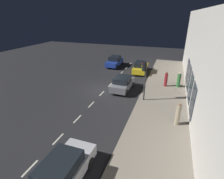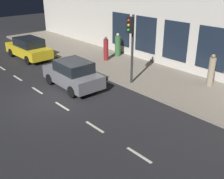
{
  "view_description": "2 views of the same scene",
  "coord_description": "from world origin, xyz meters",
  "px_view_note": "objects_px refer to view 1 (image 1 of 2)",
  "views": [
    {
      "loc": [
        6.6,
        -16.5,
        7.81
      ],
      "look_at": [
        1.86,
        -2.98,
        1.56
      ],
      "focal_mm": 27.67,
      "sensor_mm": 36.0,
      "label": 1
    },
    {
      "loc": [
        -6.09,
        -11.63,
        6.07
      ],
      "look_at": [
        1.34,
        -3.2,
        1.23
      ],
      "focal_mm": 43.72,
      "sensor_mm": 36.0,
      "label": 2
    }
  ],
  "objects_px": {
    "traffic_light": "(144,74)",
    "parked_car_1": "(62,172)",
    "pedestrian_1": "(166,80)",
    "pedestrian_0": "(179,80)",
    "parked_car_0": "(123,83)",
    "parked_car_3": "(140,67)",
    "parked_car_2": "(115,61)",
    "pedestrian_2": "(178,114)"
  },
  "relations": [
    {
      "from": "pedestrian_2",
      "to": "parked_car_3",
      "type": "bearing_deg",
      "value": 74.09
    },
    {
      "from": "pedestrian_0",
      "to": "pedestrian_1",
      "type": "xyz_separation_m",
      "value": [
        -1.39,
        -0.25,
        0.01
      ]
    },
    {
      "from": "parked_car_0",
      "to": "parked_car_3",
      "type": "xyz_separation_m",
      "value": [
        0.68,
        6.99,
        0.0
      ]
    },
    {
      "from": "parked_car_3",
      "to": "traffic_light",
      "type": "bearing_deg",
      "value": -79.6
    },
    {
      "from": "pedestrian_0",
      "to": "traffic_light",
      "type": "bearing_deg",
      "value": 92.91
    },
    {
      "from": "parked_car_0",
      "to": "parked_car_3",
      "type": "bearing_deg",
      "value": 85.71
    },
    {
      "from": "traffic_light",
      "to": "parked_car_2",
      "type": "distance_m",
      "value": 12.92
    },
    {
      "from": "traffic_light",
      "to": "parked_car_1",
      "type": "height_order",
      "value": "traffic_light"
    },
    {
      "from": "pedestrian_0",
      "to": "parked_car_2",
      "type": "bearing_deg",
      "value": 5.23
    },
    {
      "from": "parked_car_1",
      "to": "parked_car_2",
      "type": "bearing_deg",
      "value": 102.02
    },
    {
      "from": "parked_car_3",
      "to": "pedestrian_2",
      "type": "bearing_deg",
      "value": -69.03
    },
    {
      "from": "parked_car_3",
      "to": "pedestrian_0",
      "type": "relative_size",
      "value": 2.53
    },
    {
      "from": "pedestrian_1",
      "to": "pedestrian_2",
      "type": "height_order",
      "value": "pedestrian_2"
    },
    {
      "from": "parked_car_1",
      "to": "pedestrian_1",
      "type": "distance_m",
      "value": 15.19
    },
    {
      "from": "traffic_light",
      "to": "parked_car_3",
      "type": "distance_m",
      "value": 9.37
    },
    {
      "from": "parked_car_3",
      "to": "pedestrian_2",
      "type": "distance_m",
      "value": 13.19
    },
    {
      "from": "parked_car_0",
      "to": "parked_car_2",
      "type": "bearing_deg",
      "value": 114.88
    },
    {
      "from": "parked_car_1",
      "to": "pedestrian_1",
      "type": "bearing_deg",
      "value": 75.02
    },
    {
      "from": "traffic_light",
      "to": "pedestrian_0",
      "type": "height_order",
      "value": "traffic_light"
    },
    {
      "from": "parked_car_0",
      "to": "traffic_light",
      "type": "bearing_deg",
      "value": -35.71
    },
    {
      "from": "parked_car_0",
      "to": "pedestrian_1",
      "type": "relative_size",
      "value": 2.26
    },
    {
      "from": "parked_car_1",
      "to": "pedestrian_0",
      "type": "relative_size",
      "value": 2.4
    },
    {
      "from": "parked_car_2",
      "to": "parked_car_3",
      "type": "relative_size",
      "value": 0.98
    },
    {
      "from": "pedestrian_2",
      "to": "pedestrian_0",
      "type": "bearing_deg",
      "value": 50.7
    },
    {
      "from": "parked_car_0",
      "to": "pedestrian_2",
      "type": "bearing_deg",
      "value": -40.68
    },
    {
      "from": "parked_car_0",
      "to": "pedestrian_0",
      "type": "distance_m",
      "value": 6.45
    },
    {
      "from": "parked_car_2",
      "to": "pedestrian_0",
      "type": "height_order",
      "value": "pedestrian_0"
    },
    {
      "from": "parked_car_1",
      "to": "pedestrian_0",
      "type": "distance_m",
      "value": 15.85
    },
    {
      "from": "pedestrian_2",
      "to": "pedestrian_1",
      "type": "bearing_deg",
      "value": 61.02
    },
    {
      "from": "parked_car_0",
      "to": "pedestrian_1",
      "type": "height_order",
      "value": "pedestrian_1"
    },
    {
      "from": "parked_car_3",
      "to": "pedestrian_1",
      "type": "xyz_separation_m",
      "value": [
        3.8,
        -4.57,
        0.16
      ]
    },
    {
      "from": "pedestrian_1",
      "to": "parked_car_2",
      "type": "bearing_deg",
      "value": -40.11
    },
    {
      "from": "pedestrian_1",
      "to": "pedestrian_0",
      "type": "bearing_deg",
      "value": -171.71
    },
    {
      "from": "traffic_light",
      "to": "parked_car_0",
      "type": "xyz_separation_m",
      "value": [
        -2.6,
        1.96,
        -2.04
      ]
    },
    {
      "from": "traffic_light",
      "to": "parked_car_1",
      "type": "distance_m",
      "value": 10.7
    },
    {
      "from": "pedestrian_0",
      "to": "pedestrian_1",
      "type": "relative_size",
      "value": 1.01
    },
    {
      "from": "parked_car_1",
      "to": "parked_car_2",
      "type": "height_order",
      "value": "same"
    },
    {
      "from": "parked_car_1",
      "to": "pedestrian_2",
      "type": "distance_m",
      "value": 8.82
    },
    {
      "from": "traffic_light",
      "to": "pedestrian_0",
      "type": "xyz_separation_m",
      "value": [
        3.26,
        4.63,
        -1.88
      ]
    },
    {
      "from": "traffic_light",
      "to": "pedestrian_2",
      "type": "bearing_deg",
      "value": -45.55
    },
    {
      "from": "parked_car_1",
      "to": "parked_car_3",
      "type": "distance_m",
      "value": 19.23
    },
    {
      "from": "parked_car_3",
      "to": "parked_car_1",
      "type": "bearing_deg",
      "value": -92.31
    }
  ]
}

